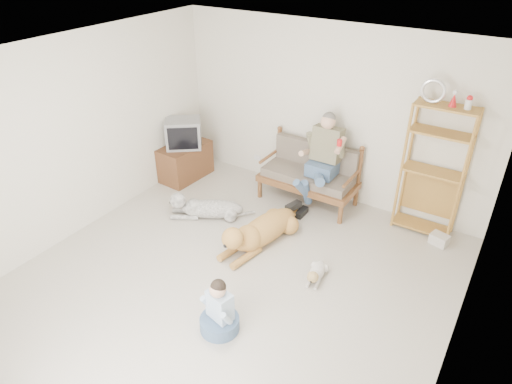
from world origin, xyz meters
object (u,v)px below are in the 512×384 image
Objects in this scene: etagere at (433,170)px; golden_retriever at (259,232)px; loveseat at (310,172)px; tv_stand at (185,161)px.

golden_retriever is (-1.79, -1.57, -0.75)m from etagere.
golden_retriever is at bearing -91.31° from loveseat.
etagere is 2.34× the size of tv_stand.
golden_retriever is (-0.04, -1.44, -0.28)m from loveseat.
tv_stand is 0.56× the size of golden_retriever.
etagere reaches higher than loveseat.
loveseat is 0.69× the size of etagere.
tv_stand is (-2.15, -0.47, -0.19)m from loveseat.
tv_stand is at bearing -171.25° from etagere.
loveseat is at bearing 16.10° from tv_stand.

